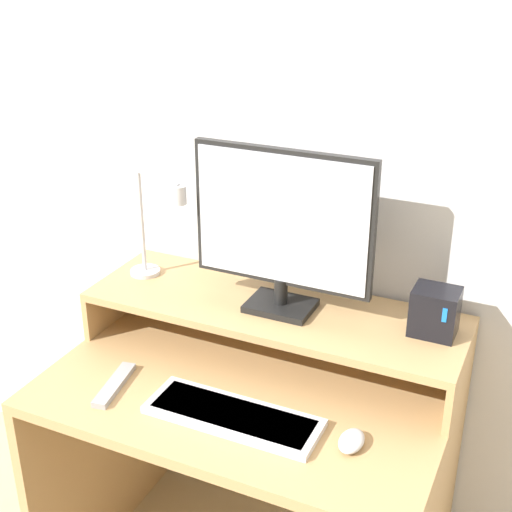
% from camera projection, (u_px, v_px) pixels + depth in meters
% --- Properties ---
extents(wall_back, '(6.00, 0.05, 2.50)m').
position_uv_depth(wall_back, '(305.00, 153.00, 1.94)').
color(wall_back, silver).
rests_on(wall_back, ground_plane).
extents(desk, '(1.03, 0.67, 0.73)m').
position_uv_depth(desk, '(248.00, 452.00, 1.94)').
color(desk, tan).
rests_on(desk, ground_plane).
extents(monitor_shelf, '(1.03, 0.34, 0.15)m').
position_uv_depth(monitor_shelf, '(273.00, 313.00, 1.93)').
color(monitor_shelf, tan).
rests_on(monitor_shelf, desk).
extents(monitor, '(0.48, 0.13, 0.44)m').
position_uv_depth(monitor, '(282.00, 226.00, 1.81)').
color(monitor, black).
rests_on(monitor, monitor_shelf).
extents(desk_lamp, '(0.23, 0.13, 0.32)m').
position_uv_depth(desk_lamp, '(156.00, 229.00, 1.99)').
color(desk_lamp, silver).
rests_on(desk_lamp, monitor_shelf).
extents(router_dock, '(0.11, 0.10, 0.12)m').
position_uv_depth(router_dock, '(435.00, 312.00, 1.76)').
color(router_dock, black).
rests_on(router_dock, monitor_shelf).
extents(keyboard, '(0.43, 0.15, 0.02)m').
position_uv_depth(keyboard, '(233.00, 416.00, 1.70)').
color(keyboard, silver).
rests_on(keyboard, desk).
extents(mouse, '(0.06, 0.09, 0.03)m').
position_uv_depth(mouse, '(352.00, 441.00, 1.61)').
color(mouse, silver).
rests_on(mouse, desk).
extents(remote_control, '(0.07, 0.19, 0.02)m').
position_uv_depth(remote_control, '(114.00, 385.00, 1.82)').
color(remote_control, '#99999E').
rests_on(remote_control, desk).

